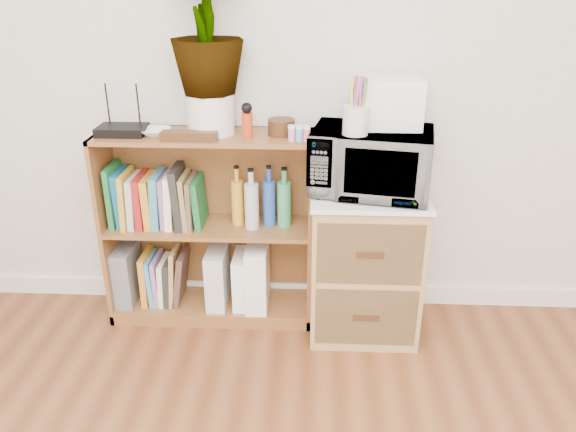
{
  "coord_description": "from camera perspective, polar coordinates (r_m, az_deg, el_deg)",
  "views": [
    {
      "loc": [
        0.15,
        -0.35,
        1.64
      ],
      "look_at": [
        0.04,
        1.95,
        0.62
      ],
      "focal_mm": 35.0,
      "sensor_mm": 36.0,
      "label": 1
    }
  ],
  "objects": [
    {
      "name": "skirting_board",
      "position": [
        3.04,
        -0.48,
        -7.61
      ],
      "size": [
        4.0,
        0.02,
        0.1
      ],
      "primitive_type": "cube",
      "color": "white",
      "rests_on": "ground"
    },
    {
      "name": "bookshelf",
      "position": [
        2.76,
        -7.97,
        -1.33
      ],
      "size": [
        1.0,
        0.3,
        0.95
      ],
      "primitive_type": "cube",
      "color": "brown",
      "rests_on": "ground"
    },
    {
      "name": "wicker_unit",
      "position": [
        2.71,
        7.73,
        -4.73
      ],
      "size": [
        0.5,
        0.45,
        0.7
      ],
      "primitive_type": "cube",
      "color": "#9E7542",
      "rests_on": "ground"
    },
    {
      "name": "microwave",
      "position": [
        2.5,
        8.4,
        5.52
      ],
      "size": [
        0.57,
        0.43,
        0.28
      ],
      "primitive_type": "imported",
      "rotation": [
        0.0,
        0.0,
        -0.18
      ],
      "color": "silver",
      "rests_on": "wicker_unit"
    },
    {
      "name": "pen_cup",
      "position": [
        2.36,
        6.89,
        9.61
      ],
      "size": [
        0.11,
        0.11,
        0.12
      ],
      "primitive_type": "cylinder",
      "color": "silver",
      "rests_on": "microwave"
    },
    {
      "name": "small_appliance",
      "position": [
        2.5,
        10.27,
        11.33
      ],
      "size": [
        0.27,
        0.22,
        0.21
      ],
      "primitive_type": "cube",
      "color": "white",
      "rests_on": "microwave"
    },
    {
      "name": "router",
      "position": [
        2.66,
        -16.5,
        8.36
      ],
      "size": [
        0.22,
        0.15,
        0.04
      ],
      "primitive_type": "cube",
      "color": "black",
      "rests_on": "bookshelf"
    },
    {
      "name": "white_bowl",
      "position": [
        2.61,
        -13.26,
        8.3
      ],
      "size": [
        0.13,
        0.13,
        0.03
      ],
      "primitive_type": "imported",
      "color": "white",
      "rests_on": "bookshelf"
    },
    {
      "name": "plant_pot",
      "position": [
        2.58,
        -7.86,
        10.27
      ],
      "size": [
        0.21,
        0.21,
        0.18
      ],
      "primitive_type": "cylinder",
      "color": "white",
      "rests_on": "bookshelf"
    },
    {
      "name": "potted_plant",
      "position": [
        2.52,
        -8.37,
        18.68
      ],
      "size": [
        0.32,
        0.32,
        0.58
      ],
      "primitive_type": "imported",
      "color": "#3C7B31",
      "rests_on": "plant_pot"
    },
    {
      "name": "trinket_box",
      "position": [
        2.5,
        -10.0,
        8.01
      ],
      "size": [
        0.25,
        0.06,
        0.04
      ],
      "primitive_type": "cube",
      "color": "#351B0E",
      "rests_on": "bookshelf"
    },
    {
      "name": "kokeshi_doll",
      "position": [
        2.51,
        -4.17,
        9.18
      ],
      "size": [
        0.05,
        0.05,
        0.11
      ],
      "primitive_type": "cylinder",
      "color": "#B23315",
      "rests_on": "bookshelf"
    },
    {
      "name": "wooden_bowl",
      "position": [
        2.55,
        -0.7,
        9.02
      ],
      "size": [
        0.12,
        0.12,
        0.07
      ],
      "primitive_type": "cylinder",
      "color": "#371B0F",
      "rests_on": "bookshelf"
    },
    {
      "name": "paint_jars",
      "position": [
        2.45,
        1.14,
        8.31
      ],
      "size": [
        0.12,
        0.04,
        0.06
      ],
      "primitive_type": "cube",
      "color": "pink",
      "rests_on": "bookshelf"
    },
    {
      "name": "file_box",
      "position": [
        2.98,
        -15.96,
        -5.6
      ],
      "size": [
        0.09,
        0.24,
        0.3
      ],
      "primitive_type": "cube",
      "color": "slate",
      "rests_on": "bookshelf"
    },
    {
      "name": "magazine_holder_left",
      "position": [
        2.86,
        -7.15,
        -6.07
      ],
      "size": [
        0.09,
        0.24,
        0.3
      ],
      "primitive_type": "cube",
      "color": "silver",
      "rests_on": "bookshelf"
    },
    {
      "name": "magazine_holder_mid",
      "position": [
        2.85,
        -4.58,
        -6.37
      ],
      "size": [
        0.09,
        0.22,
        0.27
      ],
      "primitive_type": "cube",
      "color": "white",
      "rests_on": "bookshelf"
    },
    {
      "name": "magazine_holder_right",
      "position": [
        2.83,
        -3.09,
        -5.91
      ],
      "size": [
        0.11,
        0.27,
        0.33
      ],
      "primitive_type": "cube",
      "color": "white",
      "rests_on": "bookshelf"
    },
    {
      "name": "cookbooks",
      "position": [
        2.75,
        -13.24,
        1.71
      ],
      "size": [
        0.44,
        0.2,
        0.3
      ],
      "color": "#1D7034",
      "rests_on": "bookshelf"
    },
    {
      "name": "liquor_bottles",
      "position": [
        2.65,
        -2.76,
        1.81
      ],
      "size": [
        0.29,
        0.07,
        0.29
      ],
      "color": "gold",
      "rests_on": "bookshelf"
    },
    {
      "name": "lower_books",
      "position": [
        2.94,
        -12.41,
        -6.09
      ],
      "size": [
        0.23,
        0.19,
        0.3
      ],
      "color": "orange",
      "rests_on": "bookshelf"
    }
  ]
}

